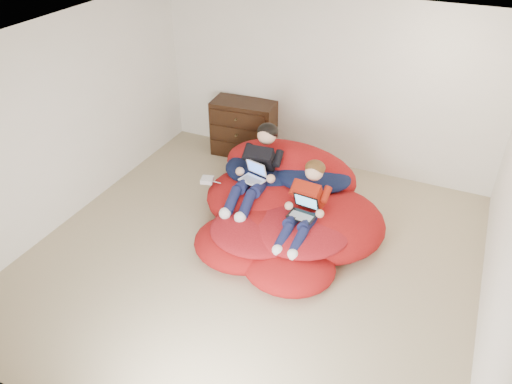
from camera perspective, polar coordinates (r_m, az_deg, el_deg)
name	(u,v)px	position (r m, az deg, el deg)	size (l,w,h in m)	color
room_shell	(252,241)	(5.81, -0.42, -5.65)	(5.10, 5.10, 2.77)	tan
dresser	(244,128)	(7.84, -1.39, 7.30)	(1.01, 0.59, 0.87)	black
beanbag_pile	(285,208)	(6.28, 3.34, -1.83)	(2.39, 2.39, 0.89)	#AF1314
cream_pillow	(272,148)	(6.86, 1.79, 5.01)	(0.46, 0.29, 0.29)	beige
older_boy	(257,166)	(6.26, 0.15, 3.04)	(0.39, 1.23, 0.81)	black
younger_boy	(306,202)	(5.75, 5.72, -1.10)	(0.34, 1.07, 0.73)	#9E1E0E
laptop_white	(254,175)	(6.23, -0.23, 1.99)	(0.34, 0.33, 0.21)	silver
laptop_black	(304,210)	(5.74, 5.46, -2.02)	(0.33, 0.32, 0.22)	black
power_adapter	(207,180)	(6.56, -5.59, 1.39)	(0.15, 0.15, 0.06)	silver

